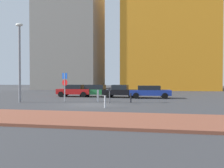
{
  "coord_description": "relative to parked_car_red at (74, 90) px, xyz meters",
  "views": [
    {
      "loc": [
        4.99,
        -17.94,
        2.07
      ],
      "look_at": [
        1.48,
        1.85,
        1.66
      ],
      "focal_mm": 36.35,
      "sensor_mm": 36.0,
      "label": 1
    }
  ],
  "objects": [
    {
      "name": "ground_plane",
      "position": [
        4.16,
        -7.9,
        -0.75
      ],
      "size": [
        120.0,
        120.0,
        0.0
      ],
      "primitive_type": "plane",
      "color": "#38383A"
    },
    {
      "name": "sidewalk_brick",
      "position": [
        4.16,
        -14.8,
        -0.68
      ],
      "size": [
        40.0,
        4.21,
        0.14
      ],
      "primitive_type": "cube",
      "color": "brown",
      "rests_on": "ground"
    },
    {
      "name": "parked_car_red",
      "position": [
        0.0,
        0.0,
        0.0
      ],
      "size": [
        4.04,
        1.97,
        1.43
      ],
      "color": "red",
      "rests_on": "ground"
    },
    {
      "name": "parked_car_green",
      "position": [
        2.71,
        0.12,
        -0.0
      ],
      "size": [
        4.59,
        1.98,
        1.43
      ],
      "color": "#237238",
      "rests_on": "ground"
    },
    {
      "name": "parked_car_black",
      "position": [
        5.59,
        -0.31,
        -0.01
      ],
      "size": [
        4.03,
        2.06,
        1.44
      ],
      "color": "black",
      "rests_on": "ground"
    },
    {
      "name": "parked_car_blue",
      "position": [
        8.88,
        -0.59,
        -0.01
      ],
      "size": [
        4.56,
        2.17,
        1.38
      ],
      "color": "#1E389E",
      "rests_on": "ground"
    },
    {
      "name": "parking_sign_post",
      "position": [
        1.08,
        -5.73,
        0.94
      ],
      "size": [
        0.58,
        0.2,
        2.69
      ],
      "color": "gray",
      "rests_on": "ground"
    },
    {
      "name": "parking_meter",
      "position": [
        5.6,
        -7.01,
        0.14
      ],
      "size": [
        0.18,
        0.14,
        1.37
      ],
      "color": "#4C4C51",
      "rests_on": "ground"
    },
    {
      "name": "street_lamp",
      "position": [
        -2.62,
        -7.19,
        3.43
      ],
      "size": [
        0.7,
        0.36,
        7.12
      ],
      "color": "gray",
      "rests_on": "ground"
    },
    {
      "name": "traffic_bollard_near",
      "position": [
        4.15,
        -5.25,
        -0.2
      ],
      "size": [
        0.18,
        0.18,
        1.09
      ],
      "primitive_type": "cylinder",
      "color": "#B7B7BC",
      "rests_on": "ground"
    },
    {
      "name": "traffic_bollard_mid",
      "position": [
        5.79,
        -9.77,
        -0.3
      ],
      "size": [
        0.13,
        0.13,
        0.9
      ],
      "primitive_type": "cylinder",
      "color": "#B7B7BC",
      "rests_on": "ground"
    },
    {
      "name": "traffic_bollard_far",
      "position": [
        7.29,
        -5.8,
        -0.32
      ],
      "size": [
        0.12,
        0.12,
        0.85
      ],
      "primitive_type": "cylinder",
      "color": "black",
      "rests_on": "ground"
    },
    {
      "name": "building_colorful_midrise",
      "position": [
        12.18,
        22.58,
        13.65
      ],
      "size": [
        17.91,
        13.39,
        28.81
      ],
      "primitive_type": "cube",
      "color": "orange",
      "rests_on": "ground"
    },
    {
      "name": "building_under_construction",
      "position": [
        -8.04,
        20.27,
        10.63
      ],
      "size": [
        12.79,
        10.62,
        22.77
      ],
      "primitive_type": "cube",
      "color": "gray",
      "rests_on": "ground"
    }
  ]
}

